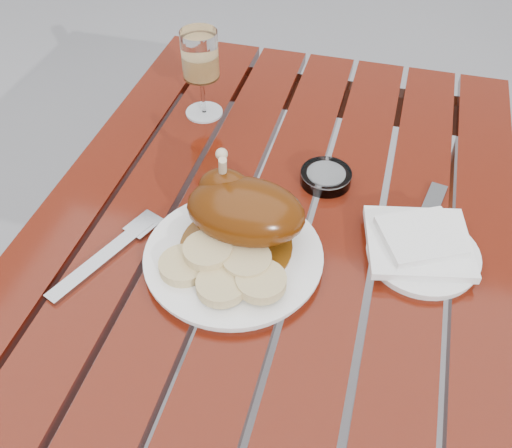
{
  "coord_description": "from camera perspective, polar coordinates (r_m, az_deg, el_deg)",
  "views": [
    {
      "loc": [
        0.15,
        -0.64,
        1.43
      ],
      "look_at": [
        -0.02,
        -0.02,
        0.78
      ],
      "focal_mm": 40.0,
      "sensor_mm": 36.0,
      "label": 1
    }
  ],
  "objects": [
    {
      "name": "ground",
      "position": [
        1.57,
        0.89,
        -20.14
      ],
      "size": [
        60.0,
        60.0,
        0.0
      ],
      "primitive_type": "plane",
      "color": "slate",
      "rests_on": "ground"
    },
    {
      "name": "table",
      "position": [
        1.24,
        1.09,
        -12.87
      ],
      "size": [
        0.8,
        1.2,
        0.75
      ],
      "primitive_type": "cube",
      "color": "#621A0B",
      "rests_on": "ground"
    },
    {
      "name": "dinner_plate",
      "position": [
        0.89,
        -2.26,
        -3.34
      ],
      "size": [
        0.36,
        0.36,
        0.02
      ],
      "primitive_type": "cylinder",
      "rotation": [
        0.0,
        0.0,
        0.35
      ],
      "color": "white",
      "rests_on": "table"
    },
    {
      "name": "roast_duck",
      "position": [
        0.88,
        -1.39,
        1.45
      ],
      "size": [
        0.19,
        0.18,
        0.14
      ],
      "color": "#63350B",
      "rests_on": "dinner_plate"
    },
    {
      "name": "bread_dumplings",
      "position": [
        0.85,
        -3.24,
        -4.45
      ],
      "size": [
        0.2,
        0.12,
        0.03
      ],
      "color": "tan",
      "rests_on": "dinner_plate"
    },
    {
      "name": "wine_glass",
      "position": [
        1.17,
        -5.48,
        14.64
      ],
      "size": [
        0.09,
        0.09,
        0.18
      ],
      "primitive_type": "cylinder",
      "rotation": [
        0.0,
        0.0,
        0.25
      ],
      "color": "#F3C06E",
      "rests_on": "table"
    },
    {
      "name": "side_plate",
      "position": [
        0.94,
        16.31,
        -2.94
      ],
      "size": [
        0.23,
        0.23,
        0.01
      ],
      "primitive_type": "cylinder",
      "rotation": [
        0.0,
        0.0,
        -0.38
      ],
      "color": "white",
      "rests_on": "table"
    },
    {
      "name": "napkin",
      "position": [
        0.93,
        15.92,
        -1.81
      ],
      "size": [
        0.19,
        0.18,
        0.01
      ],
      "primitive_type": "cube",
      "rotation": [
        0.0,
        0.0,
        0.21
      ],
      "color": "white",
      "rests_on": "side_plate"
    },
    {
      "name": "ashtray",
      "position": [
        1.04,
        6.99,
        4.69
      ],
      "size": [
        0.11,
        0.11,
        0.02
      ],
      "primitive_type": "cylinder",
      "rotation": [
        0.0,
        0.0,
        -0.16
      ],
      "color": "#B2B7BC",
      "rests_on": "table"
    },
    {
      "name": "fork",
      "position": [
        0.93,
        -15.17,
        -3.37
      ],
      "size": [
        0.1,
        0.2,
        0.01
      ],
      "primitive_type": "cube",
      "rotation": [
        0.0,
        0.0,
        -0.37
      ],
      "color": "gray",
      "rests_on": "table"
    },
    {
      "name": "knife",
      "position": [
        0.97,
        15.92,
        -1.34
      ],
      "size": [
        0.06,
        0.22,
        0.01
      ],
      "primitive_type": "cube",
      "rotation": [
        0.0,
        0.0,
        -0.19
      ],
      "color": "gray",
      "rests_on": "table"
    }
  ]
}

